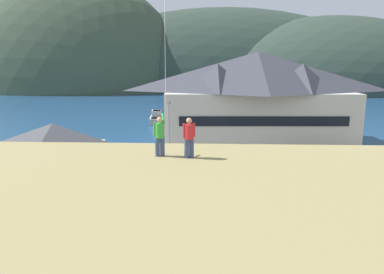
{
  "coord_description": "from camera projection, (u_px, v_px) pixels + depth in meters",
  "views": [
    {
      "loc": [
        0.6,
        -23.27,
        9.79
      ],
      "look_at": [
        -0.84,
        9.0,
        3.2
      ],
      "focal_mm": 33.49,
      "sensor_mm": 36.0,
      "label": 1
    }
  ],
  "objects": [
    {
      "name": "person_companion",
      "position": [
        189.0,
        137.0,
        15.31
      ],
      "size": [
        0.53,
        0.4,
        1.74
      ],
      "color": "#384770",
      "rests_on": "grassy_hill_foreground"
    },
    {
      "name": "far_hill_center_saddle",
      "position": [
        328.0,
        90.0,
        136.77
      ],
      "size": [
        102.19,
        64.8,
        54.4
      ],
      "primitive_type": "ellipsoid",
      "color": "#2D3D33",
      "rests_on": "ground"
    },
    {
      "name": "parked_car_front_row_silver",
      "position": [
        328.0,
        172.0,
        29.55
      ],
      "size": [
        4.34,
        2.33,
        1.82
      ],
      "color": "#B28923",
      "rests_on": "parking_lot_pad"
    },
    {
      "name": "person_kite_flyer",
      "position": [
        160.0,
        135.0,
        15.6
      ],
      "size": [
        0.52,
        0.7,
        1.86
      ],
      "color": "#384770",
      "rests_on": "grassy_hill_foreground"
    },
    {
      "name": "parked_car_mid_row_far",
      "position": [
        196.0,
        168.0,
        30.67
      ],
      "size": [
        4.24,
        2.13,
        1.82
      ],
      "color": "#9EA3A8",
      "rests_on": "parking_lot_pad"
    },
    {
      "name": "bay_water",
      "position": [
        205.0,
        107.0,
        83.49
      ],
      "size": [
        360.0,
        84.0,
        0.03
      ],
      "primitive_type": "cube",
      "color": "navy",
      "rests_on": "ground"
    },
    {
      "name": "wharf_dock",
      "position": [
        175.0,
        123.0,
        58.15
      ],
      "size": [
        3.2,
        12.97,
        0.7
      ],
      "color": "#70604C",
      "rests_on": "ground"
    },
    {
      "name": "parking_lot_pad",
      "position": [
        200.0,
        184.0,
        29.65
      ],
      "size": [
        40.0,
        20.0,
        0.1
      ],
      "primitive_type": "cube",
      "color": "slate",
      "rests_on": "ground"
    },
    {
      "name": "ground_plane",
      "position": [
        198.0,
        208.0,
        24.76
      ],
      "size": [
        600.0,
        600.0,
        0.0
      ],
      "primitive_type": "plane",
      "color": "#66604C"
    },
    {
      "name": "moored_boat_outer_mooring",
      "position": [
        197.0,
        120.0,
        58.67
      ],
      "size": [
        2.8,
        8.08,
        2.16
      ],
      "color": "#A8A399",
      "rests_on": "ground"
    },
    {
      "name": "parking_light_pole",
      "position": [
        169.0,
        129.0,
        34.5
      ],
      "size": [
        0.24,
        0.78,
        6.13
      ],
      "color": "#ADADB2",
      "rests_on": "parking_lot_pad"
    },
    {
      "name": "storage_shed_near_lot",
      "position": [
        55.0,
        155.0,
        28.31
      ],
      "size": [
        7.74,
        6.06,
        5.27
      ],
      "color": "beige",
      "rests_on": "ground"
    },
    {
      "name": "parked_car_corner_spot",
      "position": [
        319.0,
        197.0,
        23.88
      ],
      "size": [
        4.34,
        2.35,
        1.82
      ],
      "color": "#9EA3A8",
      "rests_on": "parking_lot_pad"
    },
    {
      "name": "parked_car_mid_row_near",
      "position": [
        109.0,
        186.0,
        26.05
      ],
      "size": [
        4.29,
        2.24,
        1.82
      ],
      "color": "black",
      "rests_on": "parking_lot_pad"
    },
    {
      "name": "storage_shed_waterside",
      "position": [
        214.0,
        120.0,
        46.49
      ],
      "size": [
        4.91,
        5.7,
        5.1
      ],
      "color": "#756B5B",
      "rests_on": "ground"
    },
    {
      "name": "harbor_lodge",
      "position": [
        257.0,
        95.0,
        43.94
      ],
      "size": [
        23.9,
        12.49,
        11.26
      ],
      "color": "beige",
      "rests_on": "ground"
    },
    {
      "name": "parked_car_back_row_right",
      "position": [
        142.0,
        169.0,
        30.42
      ],
      "size": [
        4.25,
        2.14,
        1.82
      ],
      "color": "black",
      "rests_on": "parking_lot_pad"
    },
    {
      "name": "parked_car_mid_row_center",
      "position": [
        266.0,
        169.0,
        30.44
      ],
      "size": [
        4.29,
        2.23,
        1.82
      ],
      "color": "#236633",
      "rests_on": "parking_lot_pad"
    },
    {
      "name": "moored_boat_inner_slip",
      "position": [
        157.0,
        118.0,
        61.09
      ],
      "size": [
        2.75,
        6.76,
        2.16
      ],
      "color": "#A8A399",
      "rests_on": "ground"
    },
    {
      "name": "moored_boat_wharfside",
      "position": [
        157.0,
        118.0,
        60.95
      ],
      "size": [
        2.55,
        6.05,
        2.16
      ],
      "color": "#A8A399",
      "rests_on": "ground"
    },
    {
      "name": "far_hill_west_ridge",
      "position": [
        76.0,
        90.0,
        137.41
      ],
      "size": [
        87.75,
        53.78,
        84.06
      ],
      "primitive_type": "ellipsoid",
      "color": "#3D4C38",
      "rests_on": "ground"
    },
    {
      "name": "far_hill_east_peak",
      "position": [
        221.0,
        89.0,
        143.48
      ],
      "size": [
        138.9,
        53.85,
        62.24
      ],
      "primitive_type": "ellipsoid",
      "color": "#2D3D33",
      "rests_on": "ground"
    }
  ]
}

